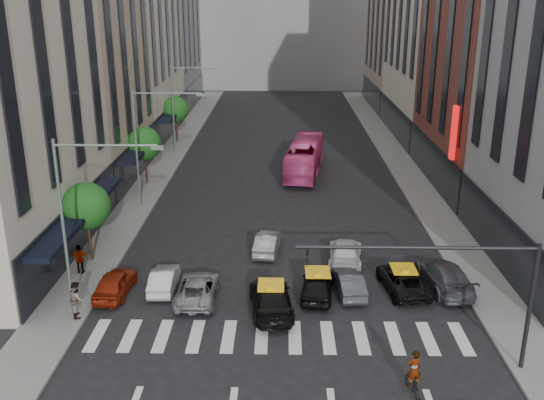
{
  "coord_description": "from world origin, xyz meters",
  "views": [
    {
      "loc": [
        -0.07,
        -24.03,
        15.69
      ],
      "look_at": [
        -0.65,
        10.27,
        4.0
      ],
      "focal_mm": 40.0,
      "sensor_mm": 36.0,
      "label": 1
    }
  ],
  "objects_px": {
    "car_white_front": "(164,279)",
    "taxi_center": "(317,284)",
    "streetlamp_far": "(182,98)",
    "bus": "(305,157)",
    "motorcycle": "(413,384)",
    "pedestrian_near": "(77,299)",
    "streetlamp_mid": "(148,133)",
    "streetlamp_near": "(80,203)",
    "taxi_left": "(271,298)",
    "car_red": "(115,283)",
    "pedestrian_far": "(80,259)"
  },
  "relations": [
    {
      "from": "car_red",
      "to": "motorcycle",
      "type": "distance_m",
      "value": 16.86
    },
    {
      "from": "pedestrian_far",
      "to": "streetlamp_mid",
      "type": "bearing_deg",
      "value": -105.35
    },
    {
      "from": "car_red",
      "to": "car_white_front",
      "type": "distance_m",
      "value": 2.67
    },
    {
      "from": "pedestrian_near",
      "to": "streetlamp_far",
      "type": "bearing_deg",
      "value": -21.32
    },
    {
      "from": "streetlamp_near",
      "to": "pedestrian_near",
      "type": "xyz_separation_m",
      "value": [
        -0.36,
        -0.9,
        -4.81
      ]
    },
    {
      "from": "streetlamp_near",
      "to": "pedestrian_near",
      "type": "relative_size",
      "value": 4.76
    },
    {
      "from": "taxi_left",
      "to": "streetlamp_mid",
      "type": "bearing_deg",
      "value": -65.91
    },
    {
      "from": "streetlamp_far",
      "to": "bus",
      "type": "height_order",
      "value": "streetlamp_far"
    },
    {
      "from": "streetlamp_far",
      "to": "pedestrian_near",
      "type": "height_order",
      "value": "streetlamp_far"
    },
    {
      "from": "car_red",
      "to": "car_white_front",
      "type": "relative_size",
      "value": 1.07
    },
    {
      "from": "streetlamp_far",
      "to": "streetlamp_mid",
      "type": "bearing_deg",
      "value": -90.0
    },
    {
      "from": "streetlamp_near",
      "to": "bus",
      "type": "height_order",
      "value": "streetlamp_near"
    },
    {
      "from": "motorcycle",
      "to": "pedestrian_far",
      "type": "xyz_separation_m",
      "value": [
        -17.23,
        10.77,
        0.64
      ]
    },
    {
      "from": "taxi_center",
      "to": "pedestrian_near",
      "type": "distance_m",
      "value": 12.58
    },
    {
      "from": "bus",
      "to": "pedestrian_near",
      "type": "height_order",
      "value": "bus"
    },
    {
      "from": "pedestrian_near",
      "to": "streetlamp_near",
      "type": "bearing_deg",
      "value": -42.37
    },
    {
      "from": "car_red",
      "to": "pedestrian_near",
      "type": "distance_m",
      "value": 2.92
    },
    {
      "from": "motorcycle",
      "to": "pedestrian_near",
      "type": "height_order",
      "value": "pedestrian_near"
    },
    {
      "from": "bus",
      "to": "pedestrian_far",
      "type": "xyz_separation_m",
      "value": [
        -13.86,
        -21.71,
        -0.5
      ]
    },
    {
      "from": "taxi_center",
      "to": "pedestrian_near",
      "type": "relative_size",
      "value": 2.2
    },
    {
      "from": "taxi_center",
      "to": "pedestrian_far",
      "type": "height_order",
      "value": "pedestrian_far"
    },
    {
      "from": "car_white_front",
      "to": "bus",
      "type": "relative_size",
      "value": 0.34
    },
    {
      "from": "streetlamp_far",
      "to": "taxi_center",
      "type": "height_order",
      "value": "streetlamp_far"
    },
    {
      "from": "taxi_left",
      "to": "streetlamp_near",
      "type": "bearing_deg",
      "value": -6.27
    },
    {
      "from": "pedestrian_far",
      "to": "streetlamp_far",
      "type": "bearing_deg",
      "value": -100.48
    },
    {
      "from": "streetlamp_far",
      "to": "pedestrian_near",
      "type": "relative_size",
      "value": 4.76
    },
    {
      "from": "streetlamp_mid",
      "to": "car_red",
      "type": "relative_size",
      "value": 2.24
    },
    {
      "from": "taxi_center",
      "to": "pedestrian_near",
      "type": "bearing_deg",
      "value": 18.35
    },
    {
      "from": "taxi_left",
      "to": "car_red",
      "type": "bearing_deg",
      "value": -17.62
    },
    {
      "from": "bus",
      "to": "pedestrian_near",
      "type": "distance_m",
      "value": 29.44
    },
    {
      "from": "taxi_center",
      "to": "pedestrian_far",
      "type": "distance_m",
      "value": 13.94
    },
    {
      "from": "streetlamp_near",
      "to": "taxi_center",
      "type": "height_order",
      "value": "streetlamp_near"
    },
    {
      "from": "streetlamp_mid",
      "to": "motorcycle",
      "type": "bearing_deg",
      "value": -55.77
    },
    {
      "from": "motorcycle",
      "to": "pedestrian_near",
      "type": "relative_size",
      "value": 0.8
    },
    {
      "from": "streetlamp_mid",
      "to": "pedestrian_far",
      "type": "xyz_separation_m",
      "value": [
        -1.79,
        -11.92,
        -4.87
      ]
    },
    {
      "from": "streetlamp_mid",
      "to": "pedestrian_near",
      "type": "distance_m",
      "value": 17.57
    },
    {
      "from": "streetlamp_far",
      "to": "bus",
      "type": "relative_size",
      "value": 0.82
    },
    {
      "from": "taxi_left",
      "to": "pedestrian_near",
      "type": "bearing_deg",
      "value": -1.05
    },
    {
      "from": "streetlamp_far",
      "to": "car_white_front",
      "type": "bearing_deg",
      "value": -83.4
    },
    {
      "from": "streetlamp_mid",
      "to": "streetlamp_near",
      "type": "bearing_deg",
      "value": -90.0
    },
    {
      "from": "pedestrian_far",
      "to": "motorcycle",
      "type": "bearing_deg",
      "value": 141.18
    },
    {
      "from": "car_white_front",
      "to": "bus",
      "type": "height_order",
      "value": "bus"
    },
    {
      "from": "pedestrian_far",
      "to": "car_red",
      "type": "bearing_deg",
      "value": 131.46
    },
    {
      "from": "taxi_left",
      "to": "pedestrian_far",
      "type": "bearing_deg",
      "value": -26.29
    },
    {
      "from": "streetlamp_mid",
      "to": "taxi_center",
      "type": "bearing_deg",
      "value": -50.06
    },
    {
      "from": "car_red",
      "to": "taxi_center",
      "type": "bearing_deg",
      "value": -177.23
    },
    {
      "from": "taxi_left",
      "to": "pedestrian_far",
      "type": "height_order",
      "value": "pedestrian_far"
    },
    {
      "from": "car_white_front",
      "to": "taxi_center",
      "type": "relative_size",
      "value": 0.91
    },
    {
      "from": "streetlamp_far",
      "to": "taxi_left",
      "type": "relative_size",
      "value": 1.77
    },
    {
      "from": "taxi_center",
      "to": "pedestrian_far",
      "type": "xyz_separation_m",
      "value": [
        -13.74,
        2.34,
        0.33
      ]
    }
  ]
}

